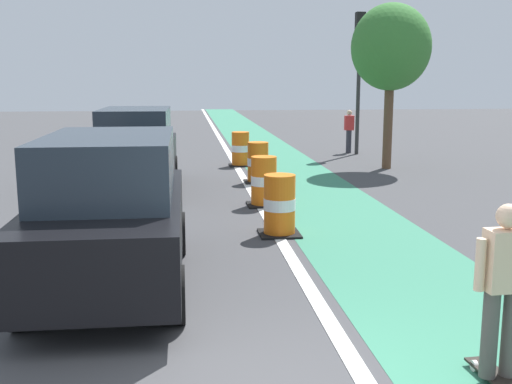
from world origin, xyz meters
The scene contains 12 objects.
bike_lane_strip centered at (2.40, 12.00, 0.00)m, with size 2.50×80.00×0.01m, color #387F60.
lane_divider_stripe centered at (0.90, 12.00, 0.01)m, with size 0.20×80.00×0.01m, color silver.
skateboarder_on_lane centered at (2.09, 0.08, 0.91)m, with size 0.57×0.81×1.69m.
parked_suv_nearest centered at (-1.70, 3.29, 1.04)m, with size 1.93×4.60×2.04m.
parked_suv_second centered at (-1.92, 10.64, 1.04)m, with size 1.97×4.63×2.04m.
traffic_barrel_front centered at (0.94, 5.76, 0.53)m, with size 0.73×0.73×1.09m.
traffic_barrel_mid centered at (0.99, 8.36, 0.53)m, with size 0.73×0.73×1.09m.
traffic_barrel_back centered at (1.22, 11.43, 0.53)m, with size 0.73×0.73×1.09m.
traffic_barrel_far centered at (1.04, 14.71, 0.53)m, with size 0.73×0.73×1.09m.
traffic_light_corner centered at (5.61, 17.33, 3.50)m, with size 0.41×0.32×5.10m.
pedestrian_crossing centered at (5.40, 17.73, 0.86)m, with size 0.34×0.20×1.61m.
street_tree_sidewalk centered at (5.51, 13.60, 3.67)m, with size 2.40×2.40×5.00m.
Camera 1 is at (-0.71, -4.90, 2.76)m, focal length 43.34 mm.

